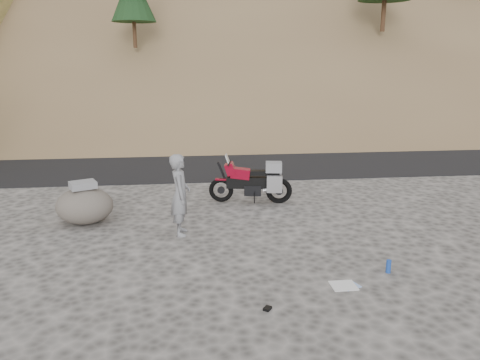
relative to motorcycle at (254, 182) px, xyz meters
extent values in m
plane|color=#43403D|center=(0.04, -3.33, -0.56)|extent=(140.00, 140.00, 0.00)
cube|color=black|center=(0.04, 5.67, -0.56)|extent=(120.00, 7.00, 0.05)
cube|color=brown|center=(2.04, 26.67, 7.44)|extent=(110.00, 51.90, 46.72)
cylinder|color=#392414|center=(-3.96, 10.67, 4.34)|extent=(0.17, 0.17, 1.40)
cylinder|color=#392414|center=(8.04, 11.67, 5.39)|extent=(0.22, 0.22, 1.82)
torus|color=black|center=(-0.86, 0.14, -0.23)|extent=(0.66, 0.22, 0.65)
cylinder|color=black|center=(-0.86, 0.14, -0.23)|extent=(0.20, 0.09, 0.20)
torus|color=black|center=(0.64, -0.10, -0.23)|extent=(0.70, 0.24, 0.69)
cylinder|color=black|center=(0.64, -0.10, -0.23)|extent=(0.23, 0.11, 0.22)
cylinder|color=black|center=(-0.78, 0.13, 0.13)|extent=(0.37, 0.12, 0.80)
cylinder|color=black|center=(-0.65, 0.10, 0.50)|extent=(0.14, 0.61, 0.04)
cube|color=black|center=(-0.13, 0.02, -0.02)|extent=(1.20, 0.42, 0.29)
cube|color=black|center=(-0.04, 0.01, -0.21)|extent=(0.48, 0.36, 0.28)
cube|color=maroon|center=(-0.36, 0.06, 0.23)|extent=(0.56, 0.37, 0.31)
cube|color=maroon|center=(-0.62, 0.10, 0.35)|extent=(0.35, 0.38, 0.35)
cube|color=silver|center=(-0.69, 0.11, 0.60)|extent=(0.16, 0.31, 0.25)
cube|color=black|center=(0.11, -0.02, 0.25)|extent=(0.57, 0.30, 0.12)
cube|color=black|center=(0.48, -0.08, 0.21)|extent=(0.37, 0.23, 0.10)
cube|color=#B2B1B6|center=(0.48, -0.33, 0.01)|extent=(0.41, 0.18, 0.44)
cube|color=#B2B1B6|center=(0.56, 0.17, 0.01)|extent=(0.41, 0.18, 0.44)
cube|color=gray|center=(0.50, -0.08, 0.41)|extent=(0.46, 0.40, 0.26)
cube|color=maroon|center=(-0.86, 0.14, 0.06)|extent=(0.31, 0.16, 0.04)
cylinder|color=black|center=(-0.02, -0.18, -0.38)|extent=(0.06, 0.21, 0.36)
cylinder|color=#B2B1B6|center=(0.43, -0.21, -0.16)|extent=(0.46, 0.16, 0.13)
imported|color=gray|center=(-1.89, -2.12, -0.56)|extent=(0.43, 0.64, 1.76)
ellipsoid|color=#514B45|center=(-4.08, -1.18, -0.14)|extent=(1.49, 1.34, 0.83)
cube|color=gray|center=(-4.08, -1.18, 0.37)|extent=(0.80, 0.72, 0.18)
cube|color=white|center=(0.82, -4.85, -0.55)|extent=(0.42, 0.37, 0.01)
cylinder|color=#1B44A7|center=(1.77, -4.45, -0.44)|extent=(0.10, 0.10, 0.24)
cube|color=black|center=(-0.56, -5.47, -0.54)|extent=(0.15, 0.16, 0.04)
cube|color=#97B3E9|center=(0.93, -4.89, -0.55)|extent=(0.36, 0.32, 0.01)
camera|label=1|loc=(-1.67, -11.72, 3.08)|focal=35.00mm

